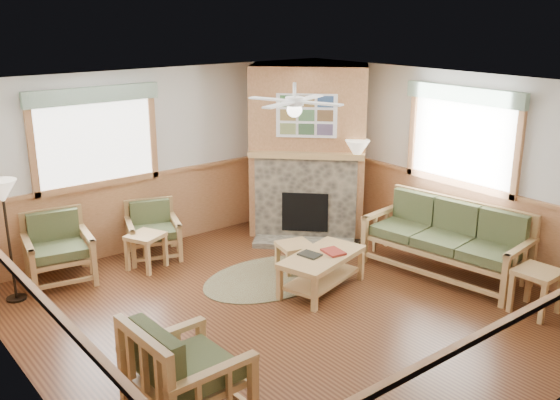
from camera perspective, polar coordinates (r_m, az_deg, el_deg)
floor at (r=7.76m, az=0.91°, el=-9.93°), size 6.00×6.00×0.01m
ceiling at (r=6.96m, az=1.02°, el=10.32°), size 6.00×6.00×0.01m
wall_back at (r=9.67m, az=-10.40°, el=3.84°), size 6.00×0.02×2.70m
wall_front at (r=5.43m, az=21.66°, el=-7.77°), size 6.00×0.02×2.70m
wall_left at (r=5.93m, az=-22.19°, el=-5.71°), size 0.02×6.00×2.70m
wall_right at (r=9.37m, az=15.32°, el=3.09°), size 0.02×6.00×2.70m
wainscot at (r=7.53m, az=0.93°, el=-6.16°), size 6.00×6.00×1.10m
fireplace at (r=10.04m, az=2.60°, el=4.59°), size 3.11×3.11×2.70m
window_back at (r=8.99m, az=-16.95°, el=10.03°), size 1.90×0.16×1.50m
window_right at (r=9.03m, az=16.78°, el=10.08°), size 0.16×1.90×1.50m
ceiling_fan at (r=7.39m, az=1.34°, el=10.40°), size 1.59×1.59×0.36m
sofa at (r=8.81m, az=14.86°, el=-3.57°), size 2.27×1.19×1.00m
armchair_back_left at (r=8.82m, az=-19.60°, el=-4.25°), size 0.95×0.95×0.92m
armchair_back_right at (r=9.33m, az=-11.53°, el=-2.78°), size 0.92×0.92×0.81m
armchair_left at (r=5.70m, az=-8.46°, el=-15.10°), size 0.92×0.92×1.00m
coffee_table at (r=8.17m, az=3.84°, el=-6.59°), size 1.35×0.92×0.49m
end_table_chairs at (r=8.99m, az=-12.12°, el=-4.61°), size 0.60×0.59×0.51m
end_table_sofa at (r=8.15m, az=22.34°, el=-7.73°), size 0.51×0.50×0.55m
footstool at (r=8.77m, az=1.37°, el=-5.20°), size 0.54×0.54×0.39m
braided_rug at (r=8.56m, az=-1.02°, el=-7.14°), size 2.05×2.05×0.01m
floor_lamp_left at (r=8.37m, az=-23.55°, el=-3.47°), size 0.41×0.41×1.57m
floor_lamp_right at (r=9.65m, az=6.93°, el=0.71°), size 0.47×0.47×1.64m
book_red at (r=8.12m, az=4.91°, el=-4.64°), size 0.26×0.33×0.03m
book_dark at (r=8.02m, az=2.75°, el=-4.93°), size 0.25×0.30×0.02m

